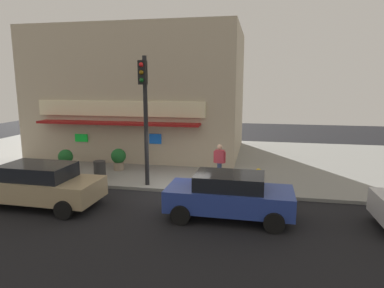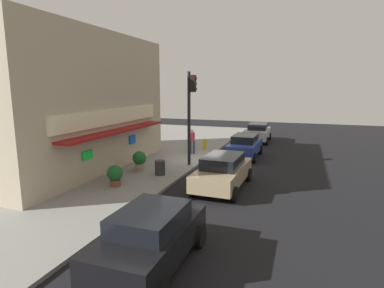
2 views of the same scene
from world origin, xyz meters
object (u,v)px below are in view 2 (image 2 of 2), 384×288
at_px(trash_can, 160,168).
at_px(potted_plant_by_window, 139,160).
at_px(parked_car_silver, 258,132).
at_px(potted_plant_by_doorway, 115,175).
at_px(fire_hydrant, 205,144).
at_px(parked_car_tan, 223,171).
at_px(parked_car_blue, 245,146).
at_px(parked_car_black, 151,237).
at_px(traffic_light, 191,106).
at_px(pedestrian, 192,140).

distance_m(trash_can, potted_plant_by_window, 1.46).
bearing_deg(parked_car_silver, potted_plant_by_doorway, 163.71).
xyz_separation_m(fire_hydrant, parked_car_tan, (-7.86, -3.32, 0.28)).
relative_size(fire_hydrant, parked_car_blue, 0.20).
bearing_deg(trash_can, parked_car_black, -156.54).
bearing_deg(potted_plant_by_window, potted_plant_by_doorway, -174.98).
xyz_separation_m(trash_can, parked_car_black, (-7.68, -3.33, 0.30)).
height_order(fire_hydrant, potted_plant_by_doorway, potted_plant_by_doorway).
bearing_deg(traffic_light, potted_plant_by_window, 135.10).
height_order(traffic_light, parked_car_silver, traffic_light).
height_order(potted_plant_by_doorway, parked_car_silver, parked_car_silver).
xyz_separation_m(trash_can, parked_car_tan, (-0.63, -3.53, 0.30)).
bearing_deg(potted_plant_by_doorway, parked_car_tan, -69.03).
relative_size(parked_car_blue, parked_car_tan, 0.92).
height_order(potted_plant_by_doorway, parked_car_blue, parked_car_blue).
height_order(traffic_light, trash_can, traffic_light).
xyz_separation_m(fire_hydrant, trash_can, (-7.22, 0.21, -0.02)).
relative_size(fire_hydrant, parked_car_black, 0.21).
bearing_deg(parked_car_black, parked_car_tan, -1.61).
bearing_deg(potted_plant_by_window, parked_car_blue, -38.49).
xyz_separation_m(parked_car_blue, parked_car_tan, (-6.92, -0.20, 0.02)).
bearing_deg(traffic_light, parked_car_black, -166.07).
xyz_separation_m(pedestrian, parked_car_silver, (7.26, -3.47, -0.25)).
bearing_deg(parked_car_silver, potted_plant_by_window, 159.36).
height_order(trash_can, parked_car_black, parked_car_black).
distance_m(pedestrian, parked_car_tan, 7.22).
height_order(traffic_light, parked_car_blue, traffic_light).
height_order(fire_hydrant, parked_car_blue, parked_car_blue).
height_order(pedestrian, potted_plant_by_window, pedestrian).
bearing_deg(fire_hydrant, parked_car_silver, -28.93).
bearing_deg(parked_car_blue, fire_hydrant, 73.19).
xyz_separation_m(traffic_light, parked_car_blue, (3.74, -2.53, -2.79)).
height_order(traffic_light, potted_plant_by_window, traffic_light).
bearing_deg(trash_can, potted_plant_by_window, 76.25).
bearing_deg(trash_can, fire_hydrant, -1.70).
bearing_deg(parked_car_tan, potted_plant_by_doorway, 110.97).
bearing_deg(traffic_light, parked_car_blue, -34.09).
height_order(pedestrian, parked_car_black, pedestrian).
xyz_separation_m(potted_plant_by_doorway, parked_car_blue, (8.71, -4.48, 0.11)).
distance_m(potted_plant_by_doorway, potted_plant_by_window, 2.78).
xyz_separation_m(trash_can, parked_car_silver, (12.81, -3.30, 0.30)).
relative_size(pedestrian, parked_car_silver, 0.42).
xyz_separation_m(trash_can, parked_car_blue, (6.28, -3.33, 0.28)).
relative_size(potted_plant_by_window, parked_car_black, 0.27).
height_order(parked_car_blue, parked_car_tan, parked_car_tan).
xyz_separation_m(traffic_light, pedestrian, (3.01, 0.97, -2.51)).
bearing_deg(parked_car_tan, pedestrian, 30.88).
relative_size(parked_car_silver, parked_car_tan, 0.89).
bearing_deg(trash_can, traffic_light, -17.43).
xyz_separation_m(fire_hydrant, pedestrian, (-1.67, 0.38, 0.54)).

